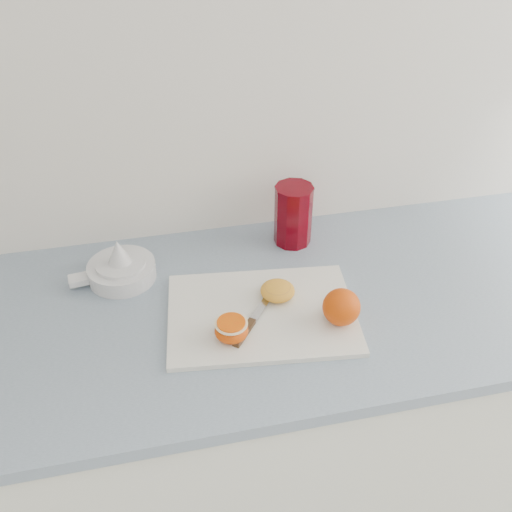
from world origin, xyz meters
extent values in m
cube|color=silver|center=(0.00, 2.00, 1.35)|extent=(4.00, 0.04, 2.70)
cube|color=white|center=(0.19, 1.70, 0.43)|extent=(2.46, 0.60, 0.86)
cube|color=#93A4B5|center=(0.19, 1.70, 0.88)|extent=(2.52, 0.64, 0.03)
cube|color=silver|center=(0.22, 1.65, 0.90)|extent=(0.42, 0.32, 0.01)
sphere|color=#D03F00|center=(0.37, 1.59, 0.94)|extent=(0.08, 0.08, 0.08)
ellipsoid|color=#D03F00|center=(0.14, 1.59, 0.92)|extent=(0.07, 0.07, 0.04)
cylinder|color=#FFE6AB|center=(0.14, 1.59, 0.94)|extent=(0.07, 0.07, 0.00)
cylinder|color=#FF3800|center=(0.14, 1.59, 0.94)|extent=(0.06, 0.06, 0.00)
ellipsoid|color=orange|center=(0.26, 1.69, 0.92)|extent=(0.07, 0.07, 0.03)
cylinder|color=#C8812F|center=(0.26, 1.69, 0.93)|extent=(0.06, 0.06, 0.00)
cube|color=#4E3520|center=(0.17, 1.59, 0.91)|extent=(0.06, 0.07, 0.01)
cube|color=#B7B7BC|center=(0.22, 1.67, 0.91)|extent=(0.07, 0.09, 0.00)
cylinder|color=#B7B7BC|center=(0.17, 1.59, 0.91)|extent=(0.00, 0.00, 0.01)
cylinder|color=white|center=(-0.07, 1.85, 0.91)|extent=(0.15, 0.15, 0.04)
cylinder|color=white|center=(-0.07, 1.85, 0.93)|extent=(0.11, 0.11, 0.01)
cone|color=white|center=(-0.07, 1.85, 0.96)|extent=(0.05, 0.05, 0.06)
cube|color=white|center=(-0.16, 1.83, 0.91)|extent=(0.05, 0.04, 0.02)
ellipsoid|color=orange|center=(-0.05, 1.84, 0.94)|extent=(0.01, 0.01, 0.00)
ellipsoid|color=orange|center=(-0.08, 1.86, 0.94)|extent=(0.01, 0.01, 0.00)
ellipsoid|color=orange|center=(-0.07, 1.83, 0.94)|extent=(0.01, 0.01, 0.00)
ellipsoid|color=orange|center=(-0.05, 1.86, 0.94)|extent=(0.01, 0.01, 0.00)
cylinder|color=#5F010C|center=(0.35, 1.91, 0.96)|extent=(0.09, 0.09, 0.15)
cylinder|color=orange|center=(0.35, 1.91, 0.91)|extent=(0.08, 0.08, 0.03)
cylinder|color=#5F010C|center=(0.35, 1.91, 1.04)|extent=(0.09, 0.09, 0.00)
camera|label=1|loc=(0.02, 0.79, 1.72)|focal=40.00mm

